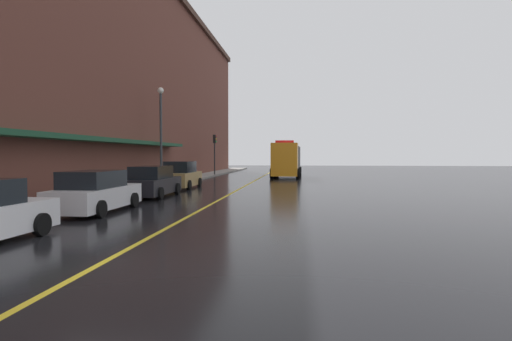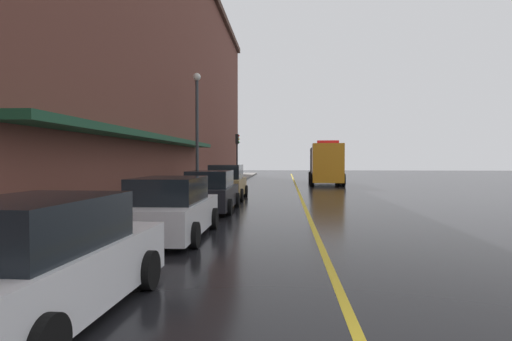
{
  "view_description": "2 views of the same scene",
  "coord_description": "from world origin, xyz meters",
  "px_view_note": "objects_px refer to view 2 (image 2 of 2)",
  "views": [
    {
      "loc": [
        4.17,
        -7.98,
        2.27
      ],
      "look_at": [
        0.49,
        24.69,
        1.03
      ],
      "focal_mm": 29.06,
      "sensor_mm": 36.0,
      "label": 1
    },
    {
      "loc": [
        -0.88,
        -4.16,
        2.13
      ],
      "look_at": [
        -2.82,
        25.09,
        1.38
      ],
      "focal_mm": 30.75,
      "sensor_mm": 36.0,
      "label": 2
    }
  ],
  "objects_px": {
    "parking_meter_1": "(204,179)",
    "traffic_light_near": "(237,148)",
    "utility_truck": "(326,164)",
    "parked_car_3": "(227,183)",
    "parked_car_1": "(171,209)",
    "street_lamp_left": "(197,120)",
    "parked_car_0": "(41,263)",
    "parking_meter_0": "(192,182)",
    "parked_car_2": "(211,192)"
  },
  "relations": [
    {
      "from": "traffic_light_near",
      "to": "street_lamp_left",
      "type": "bearing_deg",
      "value": -92.5
    },
    {
      "from": "parked_car_3",
      "to": "parked_car_2",
      "type": "bearing_deg",
      "value": -179.18
    },
    {
      "from": "parked_car_2",
      "to": "street_lamp_left",
      "type": "height_order",
      "value": "street_lamp_left"
    },
    {
      "from": "parked_car_0",
      "to": "parked_car_1",
      "type": "xyz_separation_m",
      "value": [
        0.07,
        6.23,
        0.0
      ]
    },
    {
      "from": "parked_car_0",
      "to": "parked_car_2",
      "type": "distance_m",
      "value": 12.34
    },
    {
      "from": "parked_car_0",
      "to": "parked_car_3",
      "type": "distance_m",
      "value": 18.04
    },
    {
      "from": "parked_car_2",
      "to": "parking_meter_1",
      "type": "relative_size",
      "value": 3.58
    },
    {
      "from": "parked_car_1",
      "to": "utility_truck",
      "type": "xyz_separation_m",
      "value": [
        6.56,
        26.14,
        0.95
      ]
    },
    {
      "from": "utility_truck",
      "to": "street_lamp_left",
      "type": "bearing_deg",
      "value": -31.89
    },
    {
      "from": "parked_car_1",
      "to": "parking_meter_1",
      "type": "bearing_deg",
      "value": 6.1
    },
    {
      "from": "parking_meter_0",
      "to": "traffic_light_near",
      "type": "bearing_deg",
      "value": 89.82
    },
    {
      "from": "parked_car_2",
      "to": "parked_car_3",
      "type": "xyz_separation_m",
      "value": [
        -0.12,
        5.7,
        0.07
      ]
    },
    {
      "from": "street_lamp_left",
      "to": "parked_car_0",
      "type": "bearing_deg",
      "value": -84.44
    },
    {
      "from": "parked_car_0",
      "to": "parking_meter_0",
      "type": "relative_size",
      "value": 3.58
    },
    {
      "from": "parked_car_2",
      "to": "street_lamp_left",
      "type": "bearing_deg",
      "value": 15.28
    },
    {
      "from": "parked_car_0",
      "to": "utility_truck",
      "type": "height_order",
      "value": "utility_truck"
    },
    {
      "from": "parked_car_1",
      "to": "traffic_light_near",
      "type": "distance_m",
      "value": 28.58
    },
    {
      "from": "parked_car_3",
      "to": "street_lamp_left",
      "type": "height_order",
      "value": "street_lamp_left"
    },
    {
      "from": "parked_car_0",
      "to": "parked_car_2",
      "type": "relative_size",
      "value": 1.0
    },
    {
      "from": "parking_meter_1",
      "to": "traffic_light_near",
      "type": "height_order",
      "value": "traffic_light_near"
    },
    {
      "from": "parked_car_0",
      "to": "street_lamp_left",
      "type": "relative_size",
      "value": 0.69
    },
    {
      "from": "parking_meter_0",
      "to": "parking_meter_1",
      "type": "xyz_separation_m",
      "value": [
        0.0,
        3.22,
        0.0
      ]
    },
    {
      "from": "parking_meter_0",
      "to": "street_lamp_left",
      "type": "bearing_deg",
      "value": 97.94
    },
    {
      "from": "parking_meter_0",
      "to": "parked_car_0",
      "type": "bearing_deg",
      "value": -85.11
    },
    {
      "from": "parked_car_1",
      "to": "street_lamp_left",
      "type": "distance_m",
      "value": 13.93
    },
    {
      "from": "parked_car_1",
      "to": "parking_meter_0",
      "type": "distance_m",
      "value": 9.11
    },
    {
      "from": "parking_meter_1",
      "to": "traffic_light_near",
      "type": "distance_m",
      "value": 16.36
    },
    {
      "from": "parked_car_1",
      "to": "parked_car_2",
      "type": "height_order",
      "value": "parked_car_2"
    },
    {
      "from": "parking_meter_0",
      "to": "parking_meter_1",
      "type": "height_order",
      "value": "same"
    },
    {
      "from": "street_lamp_left",
      "to": "traffic_light_near",
      "type": "height_order",
      "value": "street_lamp_left"
    },
    {
      "from": "parked_car_0",
      "to": "parking_meter_0",
      "type": "bearing_deg",
      "value": 6.64
    },
    {
      "from": "utility_truck",
      "to": "parked_car_3",
      "type": "bearing_deg",
      "value": -23.07
    },
    {
      "from": "parked_car_3",
      "to": "parking_meter_0",
      "type": "height_order",
      "value": "parked_car_3"
    },
    {
      "from": "street_lamp_left",
      "to": "parked_car_1",
      "type": "bearing_deg",
      "value": -81.56
    },
    {
      "from": "parked_car_2",
      "to": "parking_meter_0",
      "type": "xyz_separation_m",
      "value": [
        -1.43,
        2.89,
        0.28
      ]
    },
    {
      "from": "parked_car_1",
      "to": "parking_meter_0",
      "type": "relative_size",
      "value": 3.62
    },
    {
      "from": "utility_truck",
      "to": "parking_meter_1",
      "type": "distance_m",
      "value": 16.03
    },
    {
      "from": "utility_truck",
      "to": "traffic_light_near",
      "type": "distance_m",
      "value": 8.33
    },
    {
      "from": "parking_meter_0",
      "to": "street_lamp_left",
      "type": "relative_size",
      "value": 0.19
    },
    {
      "from": "parked_car_2",
      "to": "traffic_light_near",
      "type": "xyz_separation_m",
      "value": [
        -1.37,
        22.34,
        2.37
      ]
    },
    {
      "from": "utility_truck",
      "to": "traffic_light_near",
      "type": "bearing_deg",
      "value": -104.67
    },
    {
      "from": "parked_car_0",
      "to": "street_lamp_left",
      "type": "bearing_deg",
      "value": 7.31
    },
    {
      "from": "parked_car_2",
      "to": "parking_meter_1",
      "type": "xyz_separation_m",
      "value": [
        -1.43,
        6.11,
        0.28
      ]
    },
    {
      "from": "parked_car_2",
      "to": "parked_car_3",
      "type": "bearing_deg",
      "value": 0.67
    },
    {
      "from": "parked_car_0",
      "to": "utility_truck",
      "type": "distance_m",
      "value": 33.05
    },
    {
      "from": "parked_car_0",
      "to": "parked_car_3",
      "type": "bearing_deg",
      "value": 1.71
    },
    {
      "from": "parked_car_2",
      "to": "parked_car_3",
      "type": "height_order",
      "value": "parked_car_3"
    },
    {
      "from": "parking_meter_1",
      "to": "utility_truck",
      "type": "bearing_deg",
      "value": 60.32
    },
    {
      "from": "parked_car_3",
      "to": "utility_truck",
      "type": "bearing_deg",
      "value": -25.14
    },
    {
      "from": "parked_car_1",
      "to": "traffic_light_near",
      "type": "height_order",
      "value": "traffic_light_near"
    }
  ]
}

